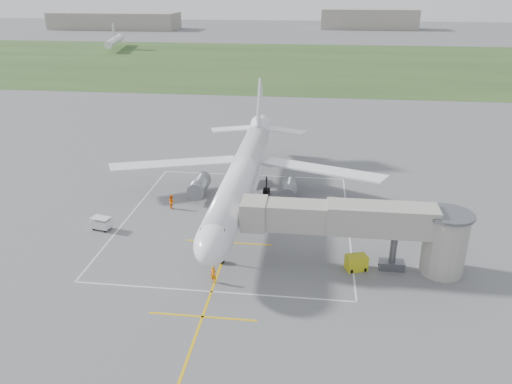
# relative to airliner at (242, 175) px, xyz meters

# --- Properties ---
(ground) EXTENTS (700.00, 700.00, 0.00)m
(ground) POSITION_rel_airliner_xyz_m (0.00, -0.75, -4.39)
(ground) COLOR #545356
(ground) RESTS_ON ground
(grass_strip) EXTENTS (700.00, 120.00, 0.02)m
(grass_strip) POSITION_rel_airliner_xyz_m (0.00, 129.25, -4.38)
(grass_strip) COLOR #2A471F
(grass_strip) RESTS_ON ground
(apron_markings) EXTENTS (28.20, 60.00, 0.01)m
(apron_markings) POSITION_rel_airliner_xyz_m (0.00, -6.57, -4.38)
(apron_markings) COLOR gold
(apron_markings) RESTS_ON ground
(airliner) EXTENTS (38.93, 46.75, 13.52)m
(airliner) POSITION_rel_airliner_xyz_m (0.00, 0.00, 0.00)
(airliner) COLOR white
(airliner) RESTS_ON ground
(jet_bridge) EXTENTS (23.40, 5.00, 7.20)m
(jet_bridge) POSITION_rel_airliner_xyz_m (15.72, -14.25, 0.35)
(jet_bridge) COLOR gray
(jet_bridge) RESTS_ON ground
(gpu_unit) EXTENTS (2.49, 2.07, 1.61)m
(gpu_unit) POSITION_rel_airliner_xyz_m (14.29, -14.88, -3.60)
(gpu_unit) COLOR gold
(gpu_unit) RESTS_ON ground
(baggage_cart) EXTENTS (2.53, 1.85, 1.59)m
(baggage_cart) POSITION_rel_airliner_xyz_m (-16.00, -9.28, -3.58)
(baggage_cart) COLOR silver
(baggage_cart) RESTS_ON ground
(ramp_worker_nose) EXTENTS (0.72, 0.54, 1.81)m
(ramp_worker_nose) POSITION_rel_airliner_xyz_m (-0.10, -19.12, -3.49)
(ramp_worker_nose) COLOR orange
(ramp_worker_nose) RESTS_ON ground
(ramp_worker_wing) EXTENTS (1.17, 1.18, 1.92)m
(ramp_worker_wing) POSITION_rel_airliner_xyz_m (-9.19, -2.19, -3.43)
(ramp_worker_wing) COLOR #FF6B08
(ramp_worker_wing) RESTS_ON ground
(distant_hangars) EXTENTS (345.00, 49.00, 12.00)m
(distant_hangars) POSITION_rel_airliner_xyz_m (-16.15, 264.44, 0.78)
(distant_hangars) COLOR gray
(distant_hangars) RESTS_ON ground
(distant_aircraft) EXTENTS (190.96, 36.23, 8.85)m
(distant_aircraft) POSITION_rel_airliner_xyz_m (7.49, 163.62, -0.80)
(distant_aircraft) COLOR white
(distant_aircraft) RESTS_ON ground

